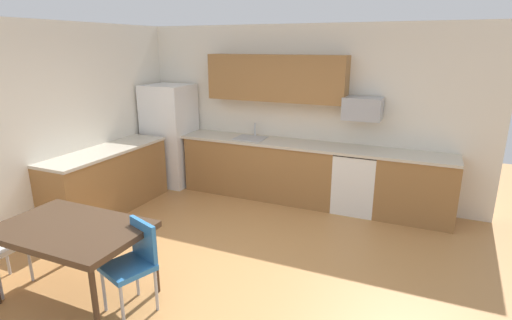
# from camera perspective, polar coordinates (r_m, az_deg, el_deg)

# --- Properties ---
(ground_plane) EXTENTS (12.00, 12.00, 0.00)m
(ground_plane) POSITION_cam_1_polar(r_m,az_deg,el_deg) (4.59, -5.25, -15.36)
(ground_plane) COLOR #B77F47
(wall_back) EXTENTS (5.80, 0.10, 2.70)m
(wall_back) POSITION_cam_1_polar(r_m,az_deg,el_deg) (6.44, 6.00, 6.76)
(wall_back) COLOR silver
(wall_back) RESTS_ON ground
(wall_left) EXTENTS (0.10, 5.80, 2.70)m
(wall_left) POSITION_cam_1_polar(r_m,az_deg,el_deg) (5.81, -29.20, 3.75)
(wall_left) COLOR silver
(wall_left) RESTS_ON ground
(cabinet_run_back) EXTENTS (2.50, 0.60, 0.90)m
(cabinet_run_back) POSITION_cam_1_polar(r_m,az_deg,el_deg) (6.50, 0.59, -1.23)
(cabinet_run_back) COLOR olive
(cabinet_run_back) RESTS_ON ground
(cabinet_run_back_right) EXTENTS (1.05, 0.60, 0.90)m
(cabinet_run_back_right) POSITION_cam_1_polar(r_m,az_deg,el_deg) (6.02, 21.89, -3.89)
(cabinet_run_back_right) COLOR olive
(cabinet_run_back_right) RESTS_ON ground
(cabinet_run_left) EXTENTS (0.60, 2.00, 0.90)m
(cabinet_run_left) POSITION_cam_1_polar(r_m,az_deg,el_deg) (6.28, -20.39, -2.92)
(cabinet_run_left) COLOR olive
(cabinet_run_left) RESTS_ON ground
(countertop_back) EXTENTS (4.80, 0.64, 0.04)m
(countertop_back) POSITION_cam_1_polar(r_m,az_deg,el_deg) (6.20, 4.87, 2.36)
(countertop_back) COLOR beige
(countertop_back) RESTS_ON cabinet_run_back
(countertop_left) EXTENTS (0.64, 2.00, 0.04)m
(countertop_left) POSITION_cam_1_polar(r_m,az_deg,el_deg) (6.15, -20.81, 1.23)
(countertop_left) COLOR beige
(countertop_left) RESTS_ON cabinet_run_left
(upper_cabinets_back) EXTENTS (2.20, 0.34, 0.70)m
(upper_cabinets_back) POSITION_cam_1_polar(r_m,az_deg,el_deg) (6.26, 2.84, 11.64)
(upper_cabinets_back) COLOR olive
(refrigerator) EXTENTS (0.76, 0.70, 1.74)m
(refrigerator) POSITION_cam_1_polar(r_m,az_deg,el_deg) (7.13, -12.16, 3.49)
(refrigerator) COLOR white
(refrigerator) RESTS_ON ground
(oven_range) EXTENTS (0.60, 0.60, 0.91)m
(oven_range) POSITION_cam_1_polar(r_m,az_deg,el_deg) (6.08, 14.12, -2.92)
(oven_range) COLOR white
(oven_range) RESTS_ON ground
(microwave) EXTENTS (0.54, 0.36, 0.32)m
(microwave) POSITION_cam_1_polar(r_m,az_deg,el_deg) (5.93, 15.00, 7.13)
(microwave) COLOR #9EA0A5
(sink_basin) EXTENTS (0.48, 0.40, 0.14)m
(sink_basin) POSITION_cam_1_polar(r_m,az_deg,el_deg) (6.45, -0.79, 2.60)
(sink_basin) COLOR #A5A8AD
(sink_basin) RESTS_ON countertop_back
(sink_faucet) EXTENTS (0.02, 0.02, 0.24)m
(sink_faucet) POSITION_cam_1_polar(r_m,az_deg,el_deg) (6.57, -0.14, 4.29)
(sink_faucet) COLOR #B2B5BA
(sink_faucet) RESTS_ON countertop_back
(dining_table) EXTENTS (1.40, 0.90, 0.76)m
(dining_table) POSITION_cam_1_polar(r_m,az_deg,el_deg) (4.17, -24.93, -9.40)
(dining_table) COLOR #422D1E
(dining_table) RESTS_ON ground
(chair_near_table) EXTENTS (0.51, 0.51, 0.85)m
(chair_near_table) POSITION_cam_1_polar(r_m,az_deg,el_deg) (3.92, -17.02, -13.44)
(chair_near_table) COLOR #2D72B7
(chair_near_table) RESTS_ON ground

